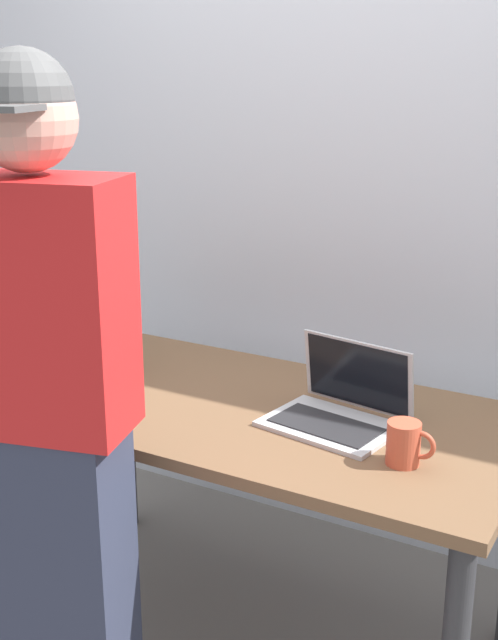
{
  "coord_description": "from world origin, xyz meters",
  "views": [
    {
      "loc": [
        1.05,
        -1.87,
        1.65
      ],
      "look_at": [
        -0.0,
        0.0,
        0.99
      ],
      "focal_mm": 46.47,
      "sensor_mm": 36.0,
      "label": 1
    }
  ],
  "objects_px": {
    "beer_bottle_brown": "(88,341)",
    "person_figure": "(48,425)",
    "laptop": "(340,406)",
    "coffee_mug": "(405,443)",
    "beer_bottle_amber": "(103,326)",
    "beer_bottle_dark": "(115,335)",
    "beer_bottle_green": "(67,333)"
  },
  "relations": [
    {
      "from": "beer_bottle_brown",
      "to": "laptop",
      "type": "bearing_deg",
      "value": 2.54
    },
    {
      "from": "coffee_mug",
      "to": "beer_bottle_brown",
      "type": "bearing_deg",
      "value": 173.83
    },
    {
      "from": "beer_bottle_amber",
      "to": "person_figure",
      "type": "xyz_separation_m",
      "value": [
        0.44,
        -0.73,
        0.04
      ]
    },
    {
      "from": "laptop",
      "to": "beer_bottle_brown",
      "type": "relative_size",
      "value": 1.39
    },
    {
      "from": "beer_bottle_brown",
      "to": "coffee_mug",
      "type": "distance_m",
      "value": 1.06
    },
    {
      "from": "laptop",
      "to": "beer_bottle_dark",
      "type": "height_order",
      "value": "beer_bottle_dark"
    },
    {
      "from": "coffee_mug",
      "to": "beer_bottle_amber",
      "type": "bearing_deg",
      "value": 167.05
    },
    {
      "from": "laptop",
      "to": "coffee_mug",
      "type": "height_order",
      "value": "laptop"
    },
    {
      "from": "beer_bottle_dark",
      "to": "person_figure",
      "type": "xyz_separation_m",
      "value": [
        0.31,
        -0.63,
        0.02
      ]
    },
    {
      "from": "beer_bottle_brown",
      "to": "person_figure",
      "type": "relative_size",
      "value": 0.16
    },
    {
      "from": "beer_bottle_amber",
      "to": "coffee_mug",
      "type": "height_order",
      "value": "beer_bottle_amber"
    },
    {
      "from": "beer_bottle_amber",
      "to": "person_figure",
      "type": "height_order",
      "value": "person_figure"
    },
    {
      "from": "beer_bottle_brown",
      "to": "beer_bottle_dark",
      "type": "bearing_deg",
      "value": 29.67
    },
    {
      "from": "beer_bottle_dark",
      "to": "beer_bottle_green",
      "type": "bearing_deg",
      "value": -162.43
    },
    {
      "from": "beer_bottle_brown",
      "to": "person_figure",
      "type": "height_order",
      "value": "person_figure"
    },
    {
      "from": "beer_bottle_brown",
      "to": "coffee_mug",
      "type": "relative_size",
      "value": 2.24
    },
    {
      "from": "laptop",
      "to": "beer_bottle_amber",
      "type": "height_order",
      "value": "beer_bottle_amber"
    },
    {
      "from": "laptop",
      "to": "beer_bottle_brown",
      "type": "height_order",
      "value": "beer_bottle_brown"
    },
    {
      "from": "beer_bottle_brown",
      "to": "beer_bottle_dark",
      "type": "xyz_separation_m",
      "value": [
        0.07,
        0.04,
        0.02
      ]
    },
    {
      "from": "beer_bottle_green",
      "to": "coffee_mug",
      "type": "height_order",
      "value": "beer_bottle_green"
    },
    {
      "from": "person_figure",
      "to": "coffee_mug",
      "type": "distance_m",
      "value": 0.83
    },
    {
      "from": "beer_bottle_green",
      "to": "person_figure",
      "type": "xyz_separation_m",
      "value": [
        0.46,
        -0.58,
        0.02
      ]
    },
    {
      "from": "coffee_mug",
      "to": "person_figure",
      "type": "bearing_deg",
      "value": -144.55
    },
    {
      "from": "person_figure",
      "to": "coffee_mug",
      "type": "xyz_separation_m",
      "value": [
        0.67,
        0.48,
        -0.09
      ]
    },
    {
      "from": "beer_bottle_dark",
      "to": "beer_bottle_green",
      "type": "relative_size",
      "value": 0.97
    },
    {
      "from": "beer_bottle_amber",
      "to": "person_figure",
      "type": "relative_size",
      "value": 0.17
    },
    {
      "from": "beer_bottle_amber",
      "to": "beer_bottle_green",
      "type": "relative_size",
      "value": 0.88
    },
    {
      "from": "coffee_mug",
      "to": "beer_bottle_dark",
      "type": "bearing_deg",
      "value": 171.02
    },
    {
      "from": "person_figure",
      "to": "laptop",
      "type": "bearing_deg",
      "value": 55.02
    },
    {
      "from": "beer_bottle_brown",
      "to": "person_figure",
      "type": "xyz_separation_m",
      "value": [
        0.38,
        -0.59,
        0.04
      ]
    },
    {
      "from": "beer_bottle_amber",
      "to": "person_figure",
      "type": "bearing_deg",
      "value": -58.98
    },
    {
      "from": "person_figure",
      "to": "coffee_mug",
      "type": "bearing_deg",
      "value": 35.45
    }
  ]
}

